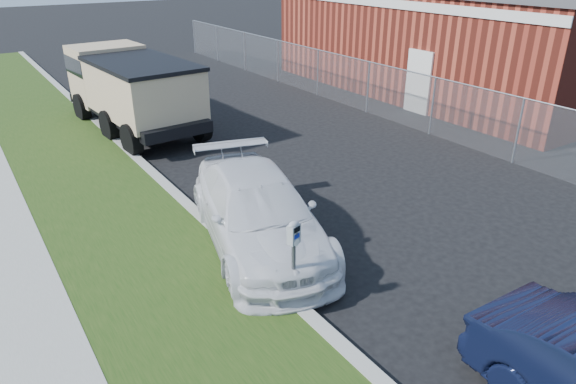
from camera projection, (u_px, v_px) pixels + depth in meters
ground at (373, 238)px, 10.34m from camera, size 120.00×120.00×0.00m
streetside at (60, 275)px, 9.04m from camera, size 6.12×50.00×0.15m
chainlink_fence at (369, 77)px, 18.12m from camera, size 0.06×30.06×30.00m
brick_building at (462, 35)px, 21.51m from camera, size 9.20×14.20×4.17m
parking_meter at (294, 245)px, 7.81m from camera, size 0.23×0.18×1.45m
white_wagon at (256, 211)px, 9.88m from camera, size 3.18×5.23×1.42m
dump_truck at (130, 87)px, 16.38m from camera, size 2.88×6.36×2.43m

